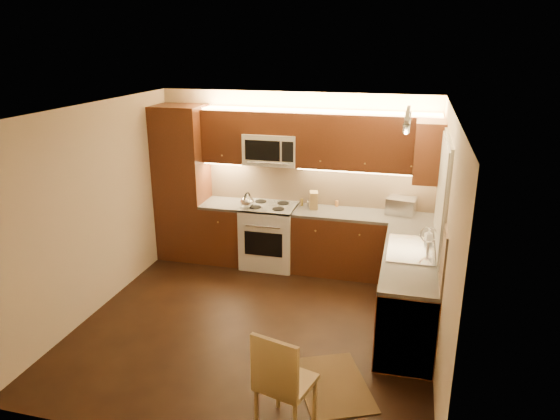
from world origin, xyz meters
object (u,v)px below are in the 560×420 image
(stove, at_px, (270,235))
(soap_bottle, at_px, (429,235))
(dining_chair, at_px, (286,379))
(microwave, at_px, (272,149))
(sink, at_px, (411,244))
(toaster_oven, at_px, (401,206))
(kettle, at_px, (247,200))
(knife_block, at_px, (314,200))

(stove, relative_size, soap_bottle, 5.38)
(dining_chair, bearing_deg, microwave, 122.52)
(microwave, distance_m, dining_chair, 3.74)
(sink, bearing_deg, microwave, 147.79)
(sink, xyz_separation_m, soap_bottle, (0.19, 0.29, 0.01))
(toaster_oven, relative_size, dining_chair, 0.40)
(microwave, bearing_deg, sink, -32.21)
(microwave, relative_size, kettle, 3.34)
(sink, relative_size, toaster_oven, 2.25)
(sink, bearing_deg, kettle, 157.45)
(sink, relative_size, soap_bottle, 5.03)
(toaster_oven, bearing_deg, stove, -164.21)
(toaster_oven, relative_size, knife_block, 1.56)
(sink, bearing_deg, soap_bottle, 56.45)
(microwave, xyz_separation_m, sink, (2.00, -1.26, -0.74))
(kettle, bearing_deg, knife_block, 32.08)
(toaster_oven, xyz_separation_m, knife_block, (-1.21, -0.06, 0.01))
(stove, height_order, soap_bottle, soap_bottle)
(stove, xyz_separation_m, microwave, (0.00, 0.14, 1.26))
(sink, bearing_deg, toaster_oven, 97.04)
(microwave, bearing_deg, kettle, -131.26)
(sink, height_order, kettle, kettle)
(sink, xyz_separation_m, knife_block, (-1.37, 1.22, 0.05))
(toaster_oven, height_order, soap_bottle, toaster_oven)
(dining_chair, bearing_deg, knife_block, 112.43)
(microwave, bearing_deg, knife_block, -3.95)
(kettle, bearing_deg, soap_bottle, 0.54)
(toaster_oven, xyz_separation_m, dining_chair, (-0.79, -3.38, -0.53))
(microwave, xyz_separation_m, kettle, (-0.28, -0.31, -0.69))
(stove, bearing_deg, sink, -29.36)
(stove, bearing_deg, knife_block, 8.29)
(microwave, relative_size, soap_bottle, 4.45)
(kettle, relative_size, dining_chair, 0.24)
(knife_block, bearing_deg, stove, 174.03)
(sink, xyz_separation_m, toaster_oven, (-0.16, 1.27, 0.04))
(stove, relative_size, sink, 1.07)
(stove, height_order, kettle, kettle)
(sink, distance_m, soap_bottle, 0.35)
(soap_bottle, height_order, dining_chair, soap_bottle)
(toaster_oven, height_order, knife_block, knife_block)
(toaster_oven, bearing_deg, dining_chair, -92.03)
(soap_bottle, bearing_deg, microwave, 134.62)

